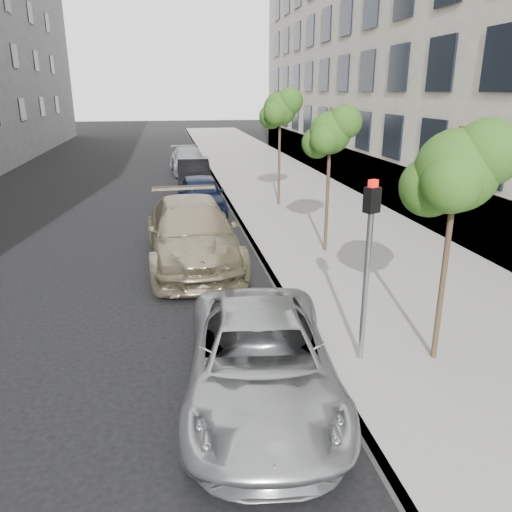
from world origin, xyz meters
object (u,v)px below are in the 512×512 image
object	(u,v)px
sedan_black	(194,175)
signal_pole	(368,252)
minivan	(261,360)
tree_mid	(331,133)
sedan_rear	(189,160)
tree_near	(458,170)
tree_far	(281,109)
sedan_blue	(201,194)
suv	(192,233)

from	to	relation	value
sedan_black	signal_pole	bearing A→B (deg)	-82.88
signal_pole	minivan	xyz separation A→B (m)	(-1.97, -0.67, -1.47)
tree_mid	sedan_rear	distance (m)	17.18
tree_near	tree_far	bearing A→B (deg)	90.00
tree_near	sedan_black	size ratio (longest dim) A/B	0.95
sedan_blue	sedan_rear	distance (m)	10.39
tree_near	sedan_black	xyz separation A→B (m)	(-3.33, 17.74, -2.79)
tree_far	sedan_rear	world-z (taller)	tree_far
tree_near	sedan_rear	size ratio (longest dim) A/B	0.83
sedan_rear	tree_mid	bearing A→B (deg)	-81.72
tree_near	tree_mid	world-z (taller)	tree_mid
signal_pole	tree_mid	bearing A→B (deg)	54.85
suv	sedan_rear	bearing A→B (deg)	85.71
tree_far	sedan_blue	world-z (taller)	tree_far
minivan	sedan_rear	bearing A→B (deg)	96.65
tree_far	minivan	distance (m)	14.30
tree_mid	signal_pole	distance (m)	6.62
signal_pole	sedan_blue	distance (m)	12.78
tree_near	signal_pole	distance (m)	1.93
minivan	sedan_black	xyz separation A→B (m)	(0.00, 18.23, 0.04)
suv	sedan_black	size ratio (longest dim) A/B	1.37
suv	sedan_rear	xyz separation A→B (m)	(0.70, 16.64, -0.15)
tree_mid	suv	xyz separation A→B (m)	(-4.02, -0.04, -2.72)
tree_far	suv	xyz separation A→B (m)	(-4.02, -6.54, -3.15)
minivan	tree_mid	bearing A→B (deg)	71.21
tree_mid	sedan_rear	world-z (taller)	tree_mid
sedan_blue	sedan_rear	size ratio (longest dim) A/B	0.86
minivan	suv	xyz separation A→B (m)	(-0.70, 6.96, 0.19)
minivan	sedan_blue	size ratio (longest dim) A/B	1.15
tree_mid	sedan_blue	size ratio (longest dim) A/B	0.97
tree_near	signal_pole	size ratio (longest dim) A/B	1.30
tree_near	suv	size ratio (longest dim) A/B	0.69
tree_mid	sedan_black	distance (m)	12.06
minivan	sedan_black	size ratio (longest dim) A/B	1.12
minivan	suv	bearing A→B (deg)	102.36
tree_far	minivan	size ratio (longest dim) A/B	0.95
minivan	sedan_rear	size ratio (longest dim) A/B	0.98
tree_far	sedan_black	xyz separation A→B (m)	(-3.33, 4.74, -3.30)
tree_far	signal_pole	world-z (taller)	tree_far
signal_pole	sedan_rear	xyz separation A→B (m)	(-1.97, 22.93, -1.43)
signal_pole	sedan_black	size ratio (longest dim) A/B	0.73
tree_mid	minivan	world-z (taller)	tree_mid
tree_mid	signal_pole	size ratio (longest dim) A/B	1.31
tree_mid	minivan	bearing A→B (deg)	-115.43
suv	sedan_blue	bearing A→B (deg)	81.75
tree_far	suv	size ratio (longest dim) A/B	0.77
signal_pole	tree_near	bearing A→B (deg)	-30.50
signal_pole	sedan_blue	size ratio (longest dim) A/B	0.75
tree_mid	signal_pole	xyz separation A→B (m)	(-1.36, -6.32, -1.44)
signal_pole	tree_far	bearing A→B (deg)	60.94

